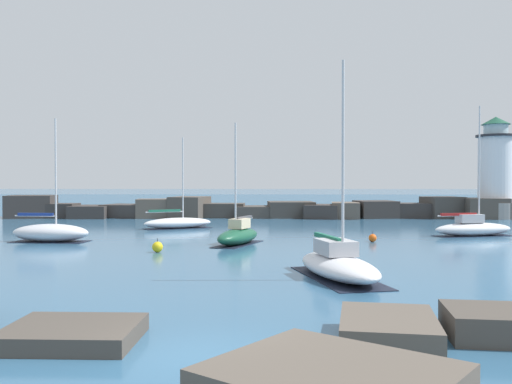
{
  "coord_description": "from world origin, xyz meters",
  "views": [
    {
      "loc": [
        1.81,
        -13.4,
        4.17
      ],
      "look_at": [
        0.75,
        23.92,
        3.48
      ],
      "focal_mm": 40.0,
      "sensor_mm": 36.0,
      "label": 1
    }
  ],
  "objects": [
    {
      "name": "sailboat_moored_3",
      "position": [
        -6.57,
        36.92,
        0.51
      ],
      "size": [
        6.36,
        4.62,
        8.1
      ],
      "color": "white",
      "rests_on": "ground"
    },
    {
      "name": "sailboat_moored_6",
      "position": [
        -13.52,
        25.49,
        0.65
      ],
      "size": [
        5.55,
        2.61,
        8.52
      ],
      "color": "silver",
      "rests_on": "ground"
    },
    {
      "name": "breakwater_jetty",
      "position": [
        0.63,
        52.1,
        0.97
      ],
      "size": [
        61.05,
        6.88,
        2.57
      ],
      "color": "#383330",
      "rests_on": "ground"
    },
    {
      "name": "sailboat_moored_5",
      "position": [
        17.18,
        30.58,
        0.63
      ],
      "size": [
        6.7,
        3.5,
        9.96
      ],
      "color": "white",
      "rests_on": "ground"
    },
    {
      "name": "open_sea_beyond",
      "position": [
        0.0,
        112.18,
        0.0
      ],
      "size": [
        400.0,
        116.0,
        0.01
      ],
      "color": "#235175",
      "rests_on": "ground"
    },
    {
      "name": "mooring_buoy_orange_near",
      "position": [
        -4.94,
        19.87,
        0.32
      ],
      "size": [
        0.63,
        0.63,
        0.83
      ],
      "color": "yellow",
      "rests_on": "ground"
    },
    {
      "name": "sailboat_moored_0",
      "position": [
        4.66,
        11.29,
        0.59
      ],
      "size": [
        4.06,
        7.38,
        9.28
      ],
      "color": "white",
      "rests_on": "ground"
    },
    {
      "name": "foreground_rocks",
      "position": [
        0.87,
        -0.07,
        0.45
      ],
      "size": [
        18.05,
        10.6,
        1.42
      ],
      "color": "#383330",
      "rests_on": "ground"
    },
    {
      "name": "ground_plane",
      "position": [
        0.0,
        0.0,
        0.0
      ],
      "size": [
        600.0,
        600.0,
        0.0
      ],
      "primitive_type": "plane",
      "color": "#336084"
    },
    {
      "name": "sailboat_moored_1",
      "position": [
        -0.45,
        24.27,
        0.64
      ],
      "size": [
        3.43,
        5.76,
        8.02
      ],
      "color": "#195138",
      "rests_on": "ground"
    },
    {
      "name": "lighthouse",
      "position": [
        27.1,
        51.85,
        4.87
      ],
      "size": [
        5.09,
        5.09,
        11.5
      ],
      "color": "gray",
      "rests_on": "ground"
    },
    {
      "name": "mooring_buoy_far_side",
      "position": [
        8.74,
        26.01,
        0.28
      ],
      "size": [
        0.55,
        0.55,
        0.75
      ],
      "color": "#EA5914",
      "rests_on": "ground"
    }
  ]
}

